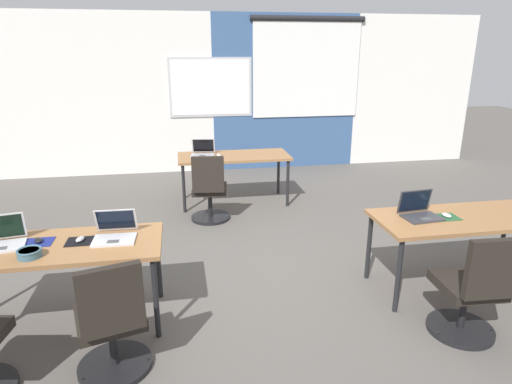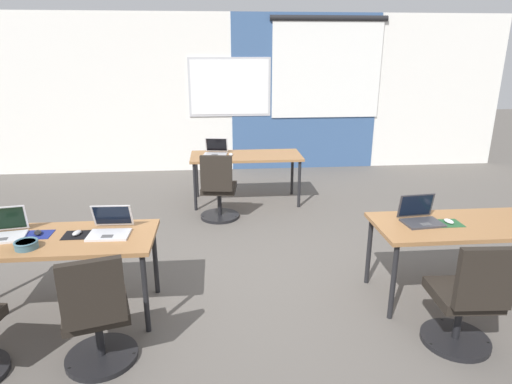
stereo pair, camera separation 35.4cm
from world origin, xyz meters
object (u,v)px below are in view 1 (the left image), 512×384
object	(u,v)px
chair_far_left	(210,194)
laptop_near_left_end	(2,240)
mouse_far_left	(219,155)
mouse_near_left_end	(38,240)
laptop_near_right_inner	(419,212)
mouse_near_right_inner	(447,215)
laptop_near_left_inner	(115,233)
snack_bowl	(29,253)
desk_near_left	(58,252)
desk_near_right	(461,223)
chair_near_right_inner	(472,295)
chair_near_left_inner	(112,328)
laptop_far_left	(203,152)
desk_far_center	(234,159)
mouse_near_left_inner	(80,239)

from	to	relation	value
chair_far_left	laptop_near_left_end	size ratio (longest dim) A/B	2.47
mouse_far_left	mouse_near_left_end	bearing A→B (deg)	-121.97
laptop_near_right_inner	mouse_near_right_inner	distance (m)	0.25
laptop_near_left_inner	snack_bowl	xyz separation A→B (m)	(-0.58, -0.24, -0.01)
desk_near_left	laptop_near_left_end	world-z (taller)	laptop_near_left_end
chair_far_left	mouse_far_left	bearing A→B (deg)	-98.96
desk_near_right	mouse_near_right_inner	xyz separation A→B (m)	(-0.15, 0.01, 0.08)
chair_near_right_inner	laptop_near_left_end	size ratio (longest dim) A/B	2.47
laptop_near_left_inner	mouse_near_left_end	world-z (taller)	laptop_near_left_inner
laptop_near_right_inner	snack_bowl	size ratio (longest dim) A/B	2.01
laptop_near_right_inner	chair_near_left_inner	xyz separation A→B (m)	(-2.64, -0.75, -0.39)
desk_near_left	chair_near_left_inner	distance (m)	0.87
chair_near_right_inner	laptop_near_right_inner	bearing A→B (deg)	-84.27
desk_near_left	desk_near_right	size ratio (longest dim) A/B	1.00
desk_near_right	laptop_far_left	bearing A→B (deg)	127.36
desk_far_center	laptop_far_left	distance (m)	0.46
chair_far_left	laptop_near_left_inner	xyz separation A→B (m)	(-0.91, -2.06, 0.39)
mouse_near_right_inner	snack_bowl	bearing A→B (deg)	-176.81
desk_near_left	mouse_far_left	world-z (taller)	mouse_far_left
desk_near_left	laptop_near_left_end	size ratio (longest dim) A/B	4.29
laptop_near_left_end	snack_bowl	xyz separation A→B (m)	(0.27, -0.25, -0.01)
laptop_near_right_inner	mouse_near_left_end	world-z (taller)	laptop_near_right_inner
chair_near_right_inner	mouse_far_left	world-z (taller)	chair_near_right_inner
desk_near_right	chair_near_left_inner	size ratio (longest dim) A/B	1.74
mouse_far_left	chair_far_left	xyz separation A→B (m)	(-0.19, -0.67, -0.36)
snack_bowl	chair_near_left_inner	bearing A→B (deg)	-39.03
laptop_far_left	mouse_near_right_inner	bearing A→B (deg)	-45.61
chair_near_left_inner	chair_near_right_inner	bearing A→B (deg)	163.42
mouse_far_left	chair_near_left_inner	bearing A→B (deg)	-107.09
laptop_near_right_inner	laptop_near_left_inner	bearing A→B (deg)	174.40
mouse_near_left_end	laptop_near_left_inner	bearing A→B (deg)	-1.78
chair_near_right_inner	desk_near_right	bearing A→B (deg)	-112.95
mouse_near_right_inner	mouse_far_left	bearing A→B (deg)	123.28
mouse_near_left_inner	snack_bowl	world-z (taller)	snack_bowl
mouse_near_right_inner	chair_far_left	size ratio (longest dim) A/B	0.12
mouse_near_left_end	desk_far_center	bearing A→B (deg)	55.02
laptop_near_left_end	mouse_near_left_end	world-z (taller)	laptop_near_left_end
mouse_far_left	desk_near_left	bearing A→B (deg)	-118.85
mouse_near_right_inner	laptop_far_left	size ratio (longest dim) A/B	0.30
desk_near_left	mouse_near_left_end	bearing A→B (deg)	155.25
laptop_far_left	desk_near_left	bearing A→B (deg)	-105.65
laptop_far_left	mouse_far_left	size ratio (longest dim) A/B	3.71
mouse_near_left_end	mouse_far_left	bearing A→B (deg)	58.03
mouse_near_right_inner	mouse_near_left_inner	xyz separation A→B (m)	(-3.18, 0.03, 0.00)
mouse_near_right_inner	mouse_near_left_end	size ratio (longest dim) A/B	0.98
desk_near_right	mouse_near_left_end	distance (m)	3.66
chair_far_left	laptop_near_left_end	distance (m)	2.73
desk_far_center	chair_near_left_inner	size ratio (longest dim) A/B	1.74
desk_near_right	laptop_near_right_inner	size ratio (longest dim) A/B	4.50
mouse_far_left	mouse_near_left_inner	world-z (taller)	mouse_near_left_inner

